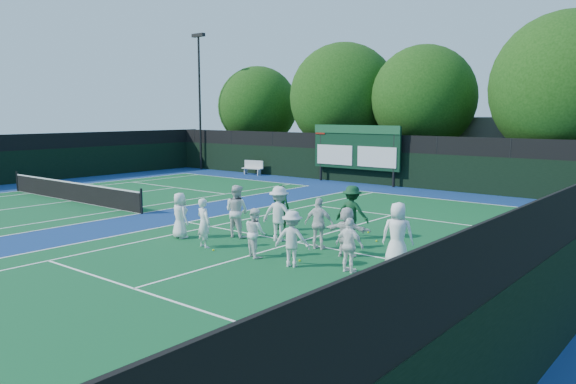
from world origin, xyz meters
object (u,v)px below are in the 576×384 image
Objects in this scene: bench at (253,167)px; coach_left at (281,208)px; scoreboard at (356,148)px; tennis_net at (71,191)px.

bench is 18.94m from coach_left.
scoreboard reaches higher than coach_left.
coach_left is at bearing -44.06° from bench.
scoreboard is at bearing 64.40° from tennis_net.
tennis_net reaches higher than bench.
scoreboard is 3.73× the size of bench.
bench is at bearing 95.07° from tennis_net.
bench is (-1.27, 14.37, 0.04)m from tennis_net.
scoreboard is at bearing -81.77° from coach_left.
bench is at bearing -178.52° from scoreboard.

